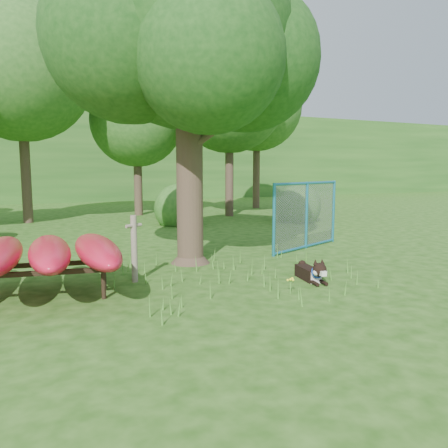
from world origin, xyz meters
name	(u,v)px	position (x,y,z in m)	size (l,w,h in m)	color
ground	(244,294)	(0.00, 0.00, 0.00)	(80.00, 80.00, 0.00)	#1E470E
oak_tree	(186,37)	(0.03, 2.67, 4.69)	(5.77, 5.14, 7.03)	#3B2B20
wooden_post	(134,247)	(-1.41, 1.53, 0.64)	(0.32, 0.19, 1.20)	#726755
kayak_rack	(25,254)	(-3.18, 1.21, 0.71)	(2.89, 3.09, 0.93)	black
husky_dog	(312,272)	(1.49, 0.22, 0.17)	(0.40, 1.04, 0.47)	black
fence_section	(306,215)	(3.37, 3.04, 0.85)	(2.71, 1.21, 2.84)	teal
wildflower_clump	(291,281)	(0.71, -0.27, 0.21)	(0.12, 0.11, 0.26)	#4D8D2E
bg_tree_b	(20,70)	(-3.00, 12.00, 5.61)	(5.20, 5.20, 8.22)	#3B2B20
bg_tree_c	(137,121)	(1.50, 13.00, 4.11)	(4.00, 4.00, 6.12)	#3B2B20
bg_tree_d	(229,96)	(5.00, 11.00, 5.08)	(4.80, 4.80, 7.50)	#3B2B20
bg_tree_e	(257,106)	(8.00, 14.00, 5.23)	(4.60, 4.60, 7.55)	#3B2B20
shrub_right	(297,221)	(6.50, 8.00, 0.00)	(1.80, 1.80, 1.80)	#26581C
shrub_mid	(179,225)	(2.00, 9.00, 0.00)	(1.80, 1.80, 1.80)	#26581C
wooded_hillside	(67,156)	(0.00, 28.00, 3.00)	(80.00, 12.00, 6.00)	#26581C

